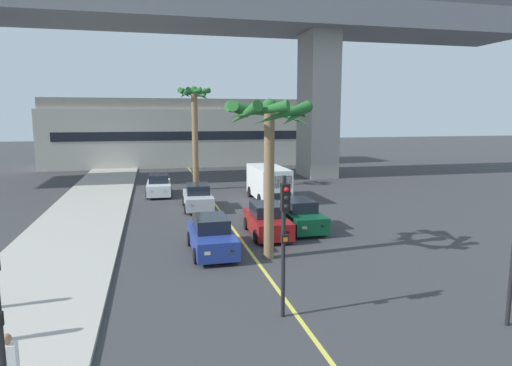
{
  "coord_description": "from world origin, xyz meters",
  "views": [
    {
      "loc": [
        -4.02,
        -2.92,
        5.86
      ],
      "look_at": [
        0.0,
        14.0,
        3.2
      ],
      "focal_mm": 30.88,
      "sensor_mm": 36.0,
      "label": 1
    }
  ],
  "objects_px": {
    "car_queue_fourth": "(198,198)",
    "palm_tree_near_median": "(269,128)",
    "car_queue_second": "(159,186)",
    "car_queue_front": "(211,236)",
    "car_queue_fifth": "(299,216)",
    "delivery_van": "(268,182)",
    "traffic_light_median_near": "(284,228)",
    "palm_tree_mid_median": "(195,114)",
    "car_queue_third": "(267,221)"
  },
  "relations": [
    {
      "from": "car_queue_fourth",
      "to": "palm_tree_near_median",
      "type": "relative_size",
      "value": 0.63
    },
    {
      "from": "car_queue_second",
      "to": "palm_tree_near_median",
      "type": "distance_m",
      "value": 17.24
    },
    {
      "from": "car_queue_front",
      "to": "car_queue_fifth",
      "type": "height_order",
      "value": "same"
    },
    {
      "from": "delivery_van",
      "to": "traffic_light_median_near",
      "type": "relative_size",
      "value": 1.25
    },
    {
      "from": "traffic_light_median_near",
      "to": "delivery_van",
      "type": "bearing_deg",
      "value": 76.45
    },
    {
      "from": "car_queue_second",
      "to": "car_queue_fifth",
      "type": "distance_m",
      "value": 13.77
    },
    {
      "from": "delivery_van",
      "to": "palm_tree_near_median",
      "type": "height_order",
      "value": "palm_tree_near_median"
    },
    {
      "from": "delivery_van",
      "to": "palm_tree_mid_median",
      "type": "bearing_deg",
      "value": 128.43
    },
    {
      "from": "traffic_light_median_near",
      "to": "car_queue_third",
      "type": "bearing_deg",
      "value": 78.24
    },
    {
      "from": "delivery_van",
      "to": "palm_tree_near_median",
      "type": "relative_size",
      "value": 0.8
    },
    {
      "from": "car_queue_third",
      "to": "delivery_van",
      "type": "relative_size",
      "value": 0.79
    },
    {
      "from": "car_queue_third",
      "to": "car_queue_fifth",
      "type": "bearing_deg",
      "value": 19.51
    },
    {
      "from": "car_queue_front",
      "to": "palm_tree_mid_median",
      "type": "height_order",
      "value": "palm_tree_mid_median"
    },
    {
      "from": "car_queue_fifth",
      "to": "delivery_van",
      "type": "distance_m",
      "value": 8.13
    },
    {
      "from": "car_queue_third",
      "to": "car_queue_fourth",
      "type": "distance_m",
      "value": 7.55
    },
    {
      "from": "palm_tree_near_median",
      "to": "palm_tree_mid_median",
      "type": "distance_m",
      "value": 17.98
    },
    {
      "from": "car_queue_front",
      "to": "car_queue_second",
      "type": "xyz_separation_m",
      "value": [
        -1.96,
        14.76,
        0.0
      ]
    },
    {
      "from": "palm_tree_mid_median",
      "to": "car_queue_second",
      "type": "bearing_deg",
      "value": -147.7
    },
    {
      "from": "traffic_light_median_near",
      "to": "palm_tree_near_median",
      "type": "xyz_separation_m",
      "value": [
        0.98,
        5.41,
        2.67
      ]
    },
    {
      "from": "car_queue_second",
      "to": "delivery_van",
      "type": "distance_m",
      "value": 8.36
    },
    {
      "from": "delivery_van",
      "to": "traffic_light_median_near",
      "type": "distance_m",
      "value": 18.25
    },
    {
      "from": "car_queue_front",
      "to": "palm_tree_near_median",
      "type": "relative_size",
      "value": 0.63
    },
    {
      "from": "car_queue_third",
      "to": "car_queue_fourth",
      "type": "bearing_deg",
      "value": 110.93
    },
    {
      "from": "car_queue_fifth",
      "to": "car_queue_third",
      "type": "bearing_deg",
      "value": -160.49
    },
    {
      "from": "car_queue_fourth",
      "to": "car_queue_fifth",
      "type": "distance_m",
      "value": 7.87
    },
    {
      "from": "palm_tree_near_median",
      "to": "car_queue_fourth",
      "type": "bearing_deg",
      "value": 99.78
    },
    {
      "from": "car_queue_fifth",
      "to": "palm_tree_mid_median",
      "type": "height_order",
      "value": "palm_tree_mid_median"
    },
    {
      "from": "car_queue_fourth",
      "to": "traffic_light_median_near",
      "type": "xyz_separation_m",
      "value": [
        0.84,
        -15.97,
        1.99
      ]
    },
    {
      "from": "delivery_van",
      "to": "traffic_light_median_near",
      "type": "xyz_separation_m",
      "value": [
        -4.26,
        -17.69,
        1.43
      ]
    },
    {
      "from": "car_queue_front",
      "to": "car_queue_fifth",
      "type": "bearing_deg",
      "value": 29.95
    },
    {
      "from": "car_queue_fourth",
      "to": "traffic_light_median_near",
      "type": "relative_size",
      "value": 0.99
    },
    {
      "from": "car_queue_fifth",
      "to": "delivery_van",
      "type": "bearing_deg",
      "value": 86.59
    },
    {
      "from": "car_queue_fourth",
      "to": "car_queue_fifth",
      "type": "relative_size",
      "value": 1.01
    },
    {
      "from": "car_queue_second",
      "to": "traffic_light_median_near",
      "type": "height_order",
      "value": "traffic_light_median_near"
    },
    {
      "from": "car_queue_fifth",
      "to": "palm_tree_near_median",
      "type": "distance_m",
      "value": 6.86
    },
    {
      "from": "car_queue_second",
      "to": "car_queue_fourth",
      "type": "height_order",
      "value": "same"
    },
    {
      "from": "car_queue_fourth",
      "to": "palm_tree_near_median",
      "type": "height_order",
      "value": "palm_tree_near_median"
    },
    {
      "from": "car_queue_third",
      "to": "palm_tree_near_median",
      "type": "bearing_deg",
      "value": -104.08
    },
    {
      "from": "car_queue_front",
      "to": "car_queue_second",
      "type": "distance_m",
      "value": 14.89
    },
    {
      "from": "car_queue_second",
      "to": "car_queue_fifth",
      "type": "height_order",
      "value": "same"
    },
    {
      "from": "car_queue_third",
      "to": "palm_tree_near_median",
      "type": "relative_size",
      "value": 0.63
    },
    {
      "from": "car_queue_third",
      "to": "car_queue_second",
      "type": "bearing_deg",
      "value": 111.78
    },
    {
      "from": "palm_tree_mid_median",
      "to": "car_queue_front",
      "type": "bearing_deg",
      "value": -93.4
    },
    {
      "from": "car_queue_third",
      "to": "traffic_light_median_near",
      "type": "xyz_separation_m",
      "value": [
        -1.86,
        -8.91,
        1.99
      ]
    },
    {
      "from": "delivery_van",
      "to": "car_queue_fourth",
      "type": "bearing_deg",
      "value": -161.34
    },
    {
      "from": "car_queue_second",
      "to": "car_queue_fifth",
      "type": "relative_size",
      "value": 1.01
    },
    {
      "from": "car_queue_fourth",
      "to": "palm_tree_near_median",
      "type": "bearing_deg",
      "value": -80.22
    },
    {
      "from": "car_queue_fourth",
      "to": "car_queue_fifth",
      "type": "xyz_separation_m",
      "value": [
        4.62,
        -6.37,
        0.0
      ]
    },
    {
      "from": "car_queue_front",
      "to": "car_queue_fifth",
      "type": "relative_size",
      "value": 1.0
    },
    {
      "from": "traffic_light_median_near",
      "to": "car_queue_fifth",
      "type": "bearing_deg",
      "value": 68.5
    }
  ]
}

